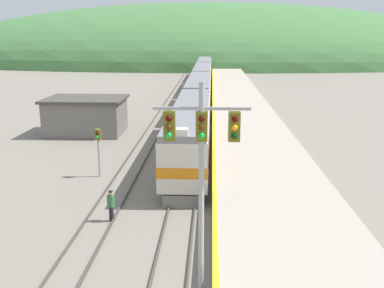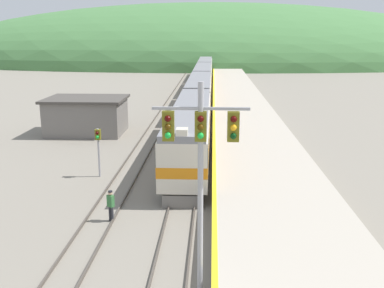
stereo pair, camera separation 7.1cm
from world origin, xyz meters
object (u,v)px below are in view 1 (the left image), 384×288
(carriage_second, at_px, (199,94))
(signal_mast_main, at_px, (202,154))
(carriage_fourth, at_px, (204,68))
(express_train_lead_car, at_px, (191,130))
(track_worker, at_px, (111,204))
(signal_post_siding, at_px, (98,142))
(carriage_third, at_px, (202,77))

(carriage_second, bearing_deg, signal_mast_main, -88.22)
(carriage_second, height_order, carriage_fourth, same)
(express_train_lead_car, relative_size, track_worker, 12.65)
(signal_post_siding, distance_m, track_worker, 7.86)
(signal_mast_main, bearing_deg, carriage_fourth, 90.88)
(signal_mast_main, xyz_separation_m, signal_post_siding, (-7.25, 14.05, -3.08))
(carriage_third, bearing_deg, signal_mast_main, -88.82)
(express_train_lead_car, distance_m, carriage_fourth, 62.87)
(carriage_third, bearing_deg, express_train_lead_car, -90.00)
(express_train_lead_car, height_order, signal_mast_main, signal_mast_main)
(track_worker, bearing_deg, carriage_fourth, 87.28)
(track_worker, bearing_deg, carriage_second, 83.95)
(carriage_second, bearing_deg, express_train_lead_car, -90.00)
(express_train_lead_car, xyz_separation_m, carriage_second, (0.00, 21.55, -0.01))
(carriage_second, distance_m, carriage_fourth, 41.32)
(express_train_lead_car, distance_m, carriage_third, 42.21)
(express_train_lead_car, distance_m, signal_post_siding, 7.66)
(carriage_fourth, distance_m, signal_mast_main, 81.76)
(carriage_second, relative_size, signal_mast_main, 2.47)
(carriage_fourth, relative_size, signal_post_siding, 5.90)
(track_worker, bearing_deg, express_train_lead_car, 73.57)
(carriage_fourth, height_order, signal_mast_main, signal_mast_main)
(express_train_lead_car, xyz_separation_m, signal_post_siding, (-6.00, -4.76, 0.16))
(express_train_lead_car, height_order, carriage_fourth, express_train_lead_car)
(express_train_lead_car, xyz_separation_m, carriage_fourth, (0.00, 62.87, -0.01))
(signal_post_siding, bearing_deg, express_train_lead_car, 38.43)
(carriage_fourth, relative_size, signal_mast_main, 2.47)
(carriage_second, height_order, signal_mast_main, signal_mast_main)
(carriage_fourth, bearing_deg, carriage_third, -90.00)
(carriage_fourth, bearing_deg, signal_mast_main, -89.12)
(express_train_lead_car, bearing_deg, carriage_third, 90.00)
(carriage_second, height_order, carriage_third, same)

